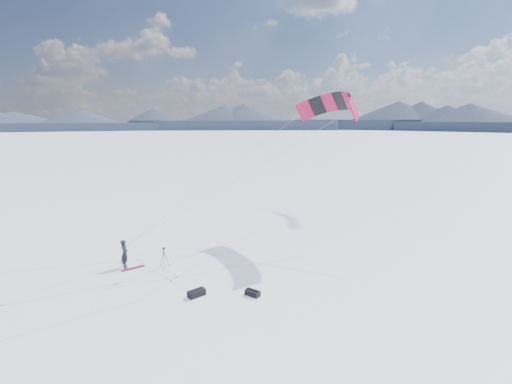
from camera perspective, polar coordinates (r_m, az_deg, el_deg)
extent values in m
plane|color=white|center=(22.77, -14.43, -13.18)|extent=(1800.00, 1800.00, 0.00)
cube|color=#1D2636|center=(337.40, 17.37, 9.64)|extent=(152.40, 113.97, 5.35)
cone|color=#1D2636|center=(337.35, 17.40, 10.09)|extent=(87.43, 87.43, 8.00)
cube|color=#1D2636|center=(340.23, -1.79, 10.14)|extent=(155.54, 70.36, 5.35)
cone|color=#1D2636|center=(340.19, -1.79, 10.60)|extent=(74.14, 74.14, 8.00)
cube|color=#1D2636|center=(340.76, -20.84, 9.43)|extent=(155.54, 70.36, 5.35)
cone|color=#1D2636|center=(340.72, -20.87, 9.88)|extent=(74.14, 74.14, 8.00)
cube|color=silver|center=(20.25, -30.11, -17.65)|extent=(6.00, 0.12, 0.01)
cube|color=silver|center=(21.73, -23.71, -15.03)|extent=(3.52, 7.29, 0.01)
cube|color=silver|center=(23.48, -18.33, -12.62)|extent=(6.45, 7.79, 0.01)
cube|color=silver|center=(25.43, -13.82, -10.49)|extent=(11.66, 3.07, 0.01)
cube|color=silver|center=(20.18, -9.59, -16.28)|extent=(1.27, 5.91, 0.01)
cube|color=silver|center=(22.33, -5.26, -13.35)|extent=(6.52, 4.83, 0.01)
cube|color=silver|center=(24.62, -1.79, -10.89)|extent=(8.85, 4.87, 0.01)
cube|color=silver|center=(20.05, -27.47, -17.67)|extent=(0.79, 11.99, 0.01)
cube|color=silver|center=(21.64, -21.25, -14.95)|extent=(5.61, 2.36, 0.01)
imported|color=black|center=(25.36, -19.41, -10.89)|extent=(0.52, 0.72, 1.82)
cube|color=maroon|center=(25.02, -18.41, -11.08)|extent=(1.42, 0.89, 0.04)
cylinder|color=black|center=(24.28, -13.57, -10.01)|extent=(0.35, 0.19, 1.22)
cylinder|color=black|center=(24.32, -14.29, -10.01)|extent=(0.33, 0.23, 1.22)
cylinder|color=black|center=(24.06, -14.01, -10.24)|extent=(0.05, 0.38, 1.22)
cylinder|color=black|center=(24.07, -14.01, -9.11)|extent=(0.03, 0.03, 0.34)
cube|color=black|center=(23.99, -14.03, -8.61)|extent=(0.09, 0.09, 0.05)
cube|color=black|center=(23.96, -14.04, -8.41)|extent=(0.15, 0.13, 0.10)
cylinder|color=black|center=(24.05, -14.03, -8.34)|extent=(0.07, 0.10, 0.07)
cube|color=black|center=(20.61, -9.14, -15.12)|extent=(1.02, 0.84, 0.35)
cylinder|color=black|center=(20.53, -9.15, -14.62)|extent=(0.81, 0.51, 0.09)
cube|color=black|center=(20.45, -0.53, -15.28)|extent=(0.83, 0.85, 0.30)
cylinder|color=black|center=(20.37, -0.53, -14.85)|extent=(0.59, 0.62, 0.09)
cube|color=#AE133F|center=(26.15, 14.74, 12.25)|extent=(1.33, 1.12, 1.73)
cube|color=black|center=(27.22, 14.69, 12.96)|extent=(1.08, 1.25, 1.61)
cube|color=#AE133F|center=(28.31, 14.00, 13.38)|extent=(0.82, 1.28, 1.47)
cube|color=black|center=(29.32, 12.80, 13.50)|extent=(1.06, 1.28, 1.33)
cube|color=#AE133F|center=(30.18, 11.23, 13.34)|extent=(1.29, 1.20, 1.47)
cube|color=black|center=(30.82, 9.43, 12.93)|extent=(1.49, 1.05, 1.61)
cube|color=#AE133F|center=(31.20, 7.55, 12.29)|extent=(1.63, 0.81, 1.73)
cylinder|color=#98989A|center=(24.01, -2.12, 2.50)|extent=(15.13, 0.39, 8.56)
cylinder|color=#98989A|center=(26.85, -4.57, 3.40)|extent=(13.75, 6.38, 8.56)
cylinder|color=black|center=(24.89, -19.62, -7.98)|extent=(0.54, 0.15, 0.03)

